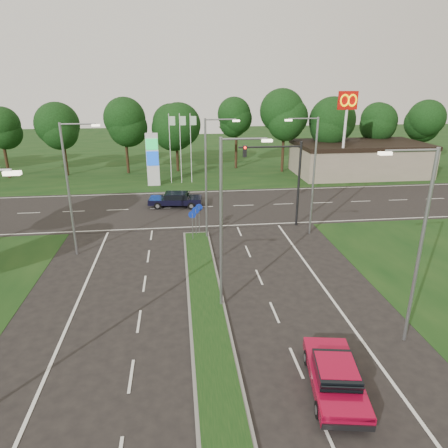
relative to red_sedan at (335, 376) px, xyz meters
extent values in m
plane|color=black|center=(-4.50, 0.70, -0.66)|extent=(160.00, 160.00, 0.00)
cube|color=black|center=(-4.50, 55.70, -0.66)|extent=(160.00, 50.00, 0.02)
cube|color=black|center=(-4.50, 24.70, -0.66)|extent=(160.00, 12.00, 0.02)
cube|color=slate|center=(-4.50, 4.70, -0.60)|extent=(2.00, 26.00, 0.12)
cube|color=gray|center=(17.50, 36.70, 1.34)|extent=(16.00, 9.00, 4.00)
cylinder|color=gray|center=(-3.70, 6.70, 3.84)|extent=(0.16, 0.16, 9.00)
cylinder|color=gray|center=(-2.60, 6.70, 8.24)|extent=(2.20, 0.10, 0.10)
cube|color=#FFF2CC|center=(-1.50, 6.70, 8.14)|extent=(0.50, 0.22, 0.12)
cylinder|color=gray|center=(-3.70, 16.70, 3.84)|extent=(0.16, 0.16, 9.00)
cylinder|color=gray|center=(-2.60, 16.70, 8.24)|extent=(2.20, 0.10, 0.10)
cube|color=#FFF2CC|center=(-1.50, 16.70, 8.14)|extent=(0.50, 0.22, 0.12)
cube|color=#FFF2CC|center=(-10.80, 0.70, 8.14)|extent=(0.50, 0.22, 0.12)
cylinder|color=gray|center=(-13.00, 14.70, 3.84)|extent=(0.16, 0.16, 9.00)
cylinder|color=gray|center=(-11.90, 14.70, 8.24)|extent=(2.20, 0.10, 0.10)
cube|color=#FFF2CC|center=(-10.80, 14.70, 8.14)|extent=(0.50, 0.22, 0.12)
cylinder|color=gray|center=(4.50, 16.70, 3.84)|extent=(0.16, 0.16, 9.00)
cylinder|color=gray|center=(3.40, 16.70, 8.24)|extent=(2.20, 0.10, 0.10)
cube|color=#FFF2CC|center=(2.30, 16.70, 8.14)|extent=(0.50, 0.22, 0.12)
cylinder|color=gray|center=(4.50, 2.70, 3.84)|extent=(0.16, 0.16, 9.00)
cylinder|color=gray|center=(3.40, 2.70, 8.24)|extent=(2.20, 0.10, 0.10)
cube|color=#FFF2CC|center=(2.30, 2.70, 8.14)|extent=(0.50, 0.22, 0.12)
cylinder|color=black|center=(4.00, 18.70, 2.84)|extent=(0.20, 0.20, 7.00)
cylinder|color=black|center=(1.50, 18.70, 5.94)|extent=(5.00, 0.14, 0.14)
cube|color=black|center=(-0.50, 18.70, 5.64)|extent=(0.28, 0.28, 0.90)
sphere|color=#FF190C|center=(-0.50, 18.52, 5.94)|extent=(0.20, 0.20, 0.20)
cylinder|color=gray|center=(-4.80, 16.20, 0.44)|extent=(0.06, 0.06, 2.20)
cylinder|color=#0C26A5|center=(-4.80, 16.20, 1.44)|extent=(0.56, 0.04, 0.56)
cylinder|color=gray|center=(-4.50, 17.20, 0.44)|extent=(0.06, 0.06, 2.20)
cylinder|color=#0C26A5|center=(-4.50, 17.20, 1.44)|extent=(0.56, 0.04, 0.56)
cylinder|color=gray|center=(-4.20, 17.90, 0.44)|extent=(0.06, 0.06, 2.20)
cylinder|color=#0C26A5|center=(-4.20, 17.90, 1.44)|extent=(0.56, 0.04, 0.56)
cube|color=silver|center=(-8.50, 33.70, 2.34)|extent=(1.40, 0.30, 6.00)
cube|color=#0CA53F|center=(-8.50, 33.52, 4.14)|extent=(1.30, 0.08, 1.20)
cube|color=#0C3FBF|center=(-8.50, 33.52, 2.54)|extent=(1.30, 0.08, 1.60)
cylinder|color=silver|center=(-6.50, 34.70, 3.34)|extent=(0.08, 0.08, 8.00)
cube|color=#B2D8B2|center=(-6.15, 34.70, 6.54)|extent=(0.70, 0.02, 1.00)
cylinder|color=silver|center=(-5.30, 34.70, 3.34)|extent=(0.08, 0.08, 8.00)
cube|color=#B2D8B2|center=(-4.95, 34.70, 6.54)|extent=(0.70, 0.02, 1.00)
cylinder|color=silver|center=(-4.10, 34.70, 3.34)|extent=(0.08, 0.08, 8.00)
cube|color=#B2D8B2|center=(-3.75, 34.70, 6.54)|extent=(0.70, 0.02, 1.00)
cylinder|color=silver|center=(13.50, 32.70, 4.34)|extent=(0.30, 0.30, 10.00)
cube|color=#BF0C07|center=(13.50, 32.70, 8.74)|extent=(2.20, 0.35, 2.00)
torus|color=#FFC600|center=(13.05, 32.48, 8.74)|extent=(1.06, 0.16, 1.06)
torus|color=#FFC600|center=(13.95, 32.48, 8.74)|extent=(1.06, 0.16, 1.06)
cylinder|color=black|center=(-4.50, 40.70, 1.54)|extent=(0.36, 0.36, 4.40)
sphere|color=black|center=(-4.50, 40.70, 5.84)|extent=(6.00, 6.00, 6.00)
sphere|color=black|center=(-4.20, 40.50, 6.84)|extent=(4.80, 4.80, 4.80)
cube|color=maroon|center=(0.00, 0.02, -0.10)|extent=(2.57, 4.74, 0.46)
cube|color=black|center=(-0.01, -0.07, 0.34)|extent=(1.87, 2.21, 0.43)
cube|color=maroon|center=(-0.01, -0.07, 0.55)|extent=(1.72, 1.84, 0.04)
cylinder|color=black|center=(-0.58, 1.58, -0.35)|extent=(0.31, 0.66, 0.63)
cylinder|color=black|center=(1.07, 1.30, -0.35)|extent=(0.31, 0.66, 0.63)
cylinder|color=black|center=(-1.07, -1.25, -0.35)|extent=(0.31, 0.66, 0.63)
cylinder|color=black|center=(0.59, -1.54, -0.35)|extent=(0.31, 0.66, 0.63)
cube|color=black|center=(-6.06, 25.19, -0.04)|extent=(5.18, 2.60, 0.51)
cube|color=black|center=(-5.96, 25.18, 0.44)|extent=(2.38, 1.97, 0.47)
cube|color=black|center=(-5.96, 25.18, 0.68)|extent=(1.97, 1.83, 0.05)
cylinder|color=black|center=(-7.75, 24.45, -0.31)|extent=(0.72, 0.31, 0.70)
cylinder|color=black|center=(-7.54, 26.31, -0.31)|extent=(0.72, 0.31, 0.70)
cylinder|color=black|center=(-4.59, 24.08, -0.31)|extent=(0.72, 0.31, 0.70)
cylinder|color=black|center=(-4.37, 25.94, -0.31)|extent=(0.72, 0.31, 0.70)
camera|label=1|loc=(-5.77, -11.99, 10.80)|focal=32.00mm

